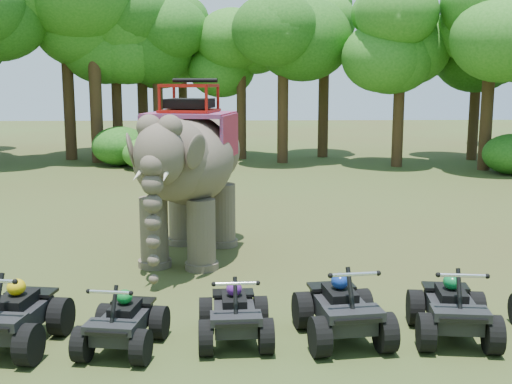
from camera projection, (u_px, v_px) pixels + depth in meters
ground at (258, 298)px, 12.51m from camera, size 110.00×110.00×0.00m
elephant at (190, 169)px, 15.21m from camera, size 3.23×5.37×4.21m
atv_0 at (13, 307)px, 10.12m from camera, size 1.57×1.98×1.33m
atv_1 at (122, 315)px, 10.06m from camera, size 1.37×1.72×1.15m
atv_2 at (235, 306)px, 10.38m from camera, size 1.22×1.64×1.18m
atv_3 at (342, 301)px, 10.44m from camera, size 1.52×1.94×1.33m
atv_4 at (453, 301)px, 10.49m from camera, size 1.48×1.89×1.29m
tree_0 at (241, 96)px, 33.93m from camera, size 4.71×4.71×6.73m
tree_1 at (324, 76)px, 34.62m from camera, size 6.17×6.17×8.81m
tree_2 at (399, 86)px, 30.77m from camera, size 5.49×5.49×7.84m
tree_3 at (489, 73)px, 29.48m from camera, size 6.30×6.30×9.01m
tree_28 at (67, 67)px, 33.34m from camera, size 6.78×6.78×9.68m
tree_29 at (157, 82)px, 34.42m from camera, size 5.72×5.72×8.17m
tree_31 at (183, 84)px, 39.73m from camera, size 5.46×5.46×7.80m
tree_32 at (476, 86)px, 33.41m from camera, size 5.42×5.42×7.75m
tree_35 at (116, 81)px, 34.66m from camera, size 5.80×5.80×8.28m
tree_36 at (94, 56)px, 32.04m from camera, size 7.49×7.49×10.70m
tree_38 at (95, 80)px, 35.93m from camera, size 5.88×5.88×8.40m
tree_41 at (283, 80)px, 32.16m from camera, size 5.87×5.87×8.39m
tree_42 at (142, 74)px, 35.52m from camera, size 6.30×6.30×9.00m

